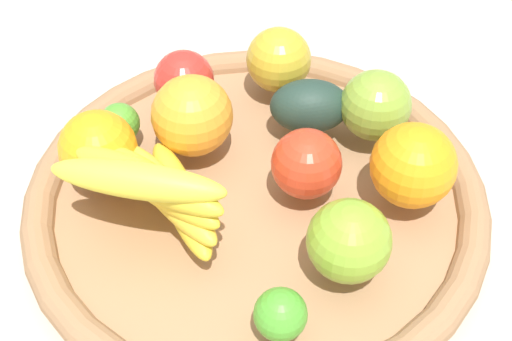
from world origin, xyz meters
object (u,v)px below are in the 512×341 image
(apple_0, at_px, (279,60))
(apple_3, at_px, (376,105))
(orange_2, at_px, (192,115))
(avocado, at_px, (310,106))
(orange_0, at_px, (413,165))
(lime_0, at_px, (280,314))
(apple_1, at_px, (184,80))
(banana_bunch, at_px, (158,187))
(lime_1, at_px, (120,123))
(apple_4, at_px, (306,164))
(orange_1, at_px, (98,149))
(apple_2, at_px, (349,241))

(apple_0, relative_size, apple_3, 0.98)
(orange_2, bearing_deg, avocado, -10.59)
(orange_0, xyz_separation_m, apple_0, (-0.04, 0.20, -0.00))
(apple_3, relative_size, lime_0, 1.66)
(apple_1, distance_m, lime_0, 0.30)
(banana_bunch, bearing_deg, apple_0, 36.00)
(apple_1, distance_m, avocado, 0.14)
(banana_bunch, xyz_separation_m, orange_2, (0.06, 0.08, -0.00))
(apple_1, xyz_separation_m, lime_1, (-0.08, -0.02, -0.01))
(apple_4, xyz_separation_m, orange_2, (-0.08, 0.10, 0.01))
(apple_4, height_order, orange_1, orange_1)
(banana_bunch, bearing_deg, orange_1, 113.83)
(orange_2, bearing_deg, lime_1, 147.36)
(avocado, distance_m, apple_2, 0.18)
(banana_bunch, distance_m, apple_2, 0.17)
(apple_1, distance_m, orange_0, 0.26)
(lime_0, distance_m, orange_1, 0.24)
(lime_1, relative_size, orange_1, 0.55)
(orange_0, height_order, apple_3, orange_0)
(lime_0, relative_size, orange_1, 0.59)
(apple_4, xyz_separation_m, apple_0, (0.04, 0.15, 0.00))
(apple_3, xyz_separation_m, orange_1, (-0.27, 0.05, 0.00))
(banana_bunch, height_order, orange_0, banana_bunch)
(apple_0, bearing_deg, apple_4, -106.15)
(orange_0, bearing_deg, apple_3, 80.56)
(apple_2, bearing_deg, avocado, 72.85)
(apple_3, distance_m, orange_1, 0.28)
(avocado, bearing_deg, orange_0, -71.80)
(orange_0, relative_size, lime_0, 1.84)
(banana_bunch, distance_m, avocado, 0.19)
(orange_0, relative_size, apple_0, 1.13)
(apple_4, relative_size, orange_0, 0.83)
(avocado, relative_size, apple_0, 1.16)
(banana_bunch, relative_size, orange_2, 1.94)
(orange_0, height_order, orange_1, orange_0)
(avocado, height_order, lime_0, avocado)
(orange_2, relative_size, orange_1, 1.09)
(apple_1, bearing_deg, lime_1, -162.95)
(lime_1, bearing_deg, apple_1, 17.05)
(apple_4, distance_m, avocado, 0.09)
(apple_2, bearing_deg, apple_3, 51.84)
(apple_1, bearing_deg, orange_0, -55.71)
(apple_1, xyz_separation_m, avocado, (0.10, -0.09, -0.00))
(orange_1, bearing_deg, apple_1, 31.80)
(lime_1, xyz_separation_m, orange_1, (-0.03, -0.05, 0.02))
(banana_bunch, bearing_deg, lime_1, 90.70)
(apple_0, bearing_deg, lime_0, -115.33)
(apple_1, bearing_deg, orange_2, -103.07)
(banana_bunch, bearing_deg, avocado, 17.79)
(apple_4, distance_m, orange_1, 0.20)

